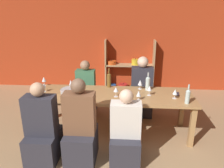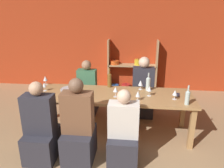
{
  "view_description": "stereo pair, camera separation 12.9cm",
  "coord_description": "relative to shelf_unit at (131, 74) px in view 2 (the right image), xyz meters",
  "views": [
    {
      "loc": [
        0.22,
        -2.03,
        2.13
      ],
      "look_at": [
        -0.04,
        1.54,
        0.89
      ],
      "focal_mm": 35.0,
      "sensor_mm": 36.0,
      "label": 1
    },
    {
      "loc": [
        0.34,
        -2.02,
        2.13
      ],
      "look_at": [
        -0.04,
        1.54,
        0.89
      ],
      "focal_mm": 35.0,
      "sensor_mm": 36.0,
      "label": 2
    }
  ],
  "objects": [
    {
      "name": "person_near_a",
      "position": [
        -1.21,
        -3.01,
        -0.03
      ],
      "size": [
        0.43,
        0.54,
        1.2
      ],
      "color": "#2D2D38",
      "rests_on": "ground_plane"
    },
    {
      "name": "shelf_unit",
      "position": [
        0.0,
        0.0,
        0.0
      ],
      "size": [
        1.29,
        0.3,
        1.37
      ],
      "color": "tan",
      "rests_on": "ground_plane"
    },
    {
      "name": "wine_bottle_dark",
      "position": [
        0.35,
        -1.94,
        0.41
      ],
      "size": [
        0.08,
        0.08,
        0.33
      ],
      "color": "#B2C6C1",
      "rests_on": "dining_table"
    },
    {
      "name": "cell_phone",
      "position": [
        0.85,
        -2.1,
        0.28
      ],
      "size": [
        0.1,
        0.16,
        0.01
      ],
      "color": "#1E2338",
      "rests_on": "dining_table"
    },
    {
      "name": "wine_bottle_amber",
      "position": [
        0.92,
        -2.48,
        0.4
      ],
      "size": [
        0.07,
        0.07,
        0.31
      ],
      "color": "#B2C6C1",
      "rests_on": "dining_table"
    },
    {
      "name": "wine_glass_empty_b",
      "position": [
        -1.58,
        -1.85,
        0.4
      ],
      "size": [
        0.08,
        0.08,
        0.18
      ],
      "color": "white",
      "rests_on": "dining_table"
    },
    {
      "name": "wine_glass_white_c",
      "position": [
        -0.19,
        -2.3,
        0.4
      ],
      "size": [
        0.08,
        0.08,
        0.17
      ],
      "color": "white",
      "rests_on": "dining_table"
    },
    {
      "name": "dining_table",
      "position": [
        -0.28,
        -2.19,
        0.2
      ],
      "size": [
        2.77,
        0.86,
        0.74
      ],
      "color": "#AD7F4C",
      "rests_on": "ground_plane"
    },
    {
      "name": "wine_glass_white_b",
      "position": [
        0.76,
        -2.3,
        0.39
      ],
      "size": [
        0.08,
        0.08,
        0.16
      ],
      "color": "white",
      "rests_on": "dining_table"
    },
    {
      "name": "person_far_b",
      "position": [
        0.29,
        -1.39,
        -0.01
      ],
      "size": [
        0.43,
        0.54,
        1.23
      ],
      "rotation": [
        0.0,
        0.0,
        3.14
      ],
      "color": "#2D2D38",
      "rests_on": "ground_plane"
    },
    {
      "name": "wine_glass_red_a",
      "position": [
        0.36,
        -2.2,
        0.4
      ],
      "size": [
        0.08,
        0.08,
        0.17
      ],
      "color": "white",
      "rests_on": "dining_table"
    },
    {
      "name": "person_near_b",
      "position": [
        -0.66,
        -2.98,
        -0.0
      ],
      "size": [
        0.43,
        0.54,
        1.26
      ],
      "color": "#2D2D38",
      "rests_on": "ground_plane"
    },
    {
      "name": "wine_bottle_green",
      "position": [
        -0.35,
        -1.83,
        0.42
      ],
      "size": [
        0.08,
        0.08,
        0.36
      ],
      "color": "brown",
      "rests_on": "dining_table"
    },
    {
      "name": "person_near_c",
      "position": [
        -0.02,
        -2.95,
        -0.06
      ],
      "size": [
        0.42,
        0.53,
        1.11
      ],
      "color": "#2D2D38",
      "rests_on": "ground_plane"
    },
    {
      "name": "wine_glass_red_b",
      "position": [
        -1.02,
        -2.02,
        0.41
      ],
      "size": [
        0.07,
        0.07,
        0.19
      ],
      "color": "white",
      "rests_on": "dining_table"
    },
    {
      "name": "mixing_bowl",
      "position": [
        -0.98,
        -2.26,
        0.33
      ],
      "size": [
        0.33,
        0.33,
        0.1
      ],
      "color": "#B7BABC",
      "rests_on": "dining_table"
    },
    {
      "name": "wine_glass_white_d",
      "position": [
        -1.48,
        -2.16,
        0.38
      ],
      "size": [
        0.08,
        0.08,
        0.15
      ],
      "color": "white",
      "rests_on": "dining_table"
    },
    {
      "name": "wine_glass_empty_a",
      "position": [
        0.22,
        -1.9,
        0.4
      ],
      "size": [
        0.08,
        0.08,
        0.17
      ],
      "color": "white",
      "rests_on": "dining_table"
    },
    {
      "name": "wine_glass_white_a",
      "position": [
        0.17,
        -2.41,
        0.39
      ],
      "size": [
        0.08,
        0.08,
        0.16
      ],
      "color": "white",
      "rests_on": "dining_table"
    },
    {
      "name": "person_far_a",
      "position": [
        -0.87,
        -1.42,
        -0.04
      ],
      "size": [
        0.39,
        0.48,
        1.14
      ],
      "rotation": [
        0.0,
        0.0,
        3.14
      ],
      "color": "#2D2D38",
      "rests_on": "ground_plane"
    },
    {
      "name": "wall_back_red",
      "position": [
        -0.23,
        0.2,
        0.89
      ],
      "size": [
        8.8,
        0.06,
        2.7
      ],
      "color": "#B23819",
      "rests_on": "ground_plane"
    }
  ]
}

